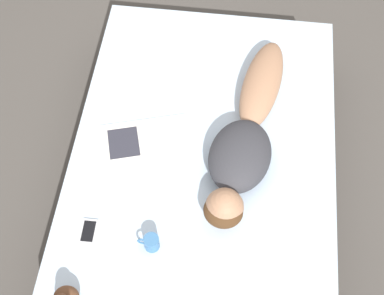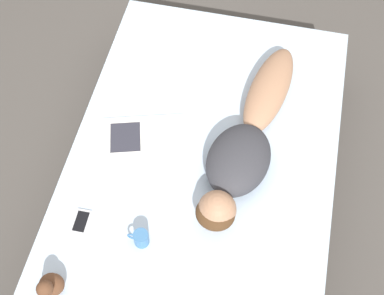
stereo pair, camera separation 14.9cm
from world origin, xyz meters
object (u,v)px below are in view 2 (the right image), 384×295
(person, at_px, (245,144))
(open_magazine, at_px, (147,136))
(cell_phone, at_px, (81,222))
(coffee_mug, at_px, (141,238))

(person, height_order, open_magazine, person)
(open_magazine, xyz_separation_m, cell_phone, (0.20, 0.59, 0.00))
(open_magazine, bearing_deg, person, 165.43)
(person, xyz_separation_m, open_magazine, (0.56, 0.02, -0.08))
(person, distance_m, cell_phone, 0.97)
(open_magazine, relative_size, coffee_mug, 5.15)
(coffee_mug, bearing_deg, cell_phone, -6.03)
(person, distance_m, coffee_mug, 0.77)
(person, distance_m, open_magazine, 0.57)
(open_magazine, xyz_separation_m, coffee_mug, (-0.13, 0.62, 0.04))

